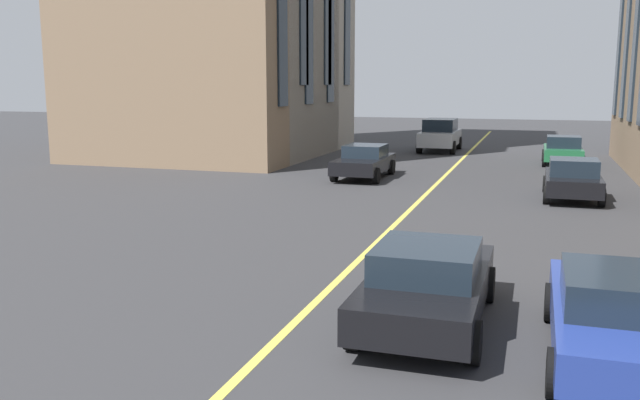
% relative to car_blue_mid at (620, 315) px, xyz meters
% --- Properties ---
extents(lane_centre_line, '(80.00, 0.16, 0.01)m').
position_rel_car_blue_mid_xyz_m(lane_centre_line, '(7.15, 4.90, -0.70)').
color(lane_centre_line, '#D8C64C').
rests_on(lane_centre_line, ground_plane).
extents(car_blue_mid, '(4.40, 1.95, 1.37)m').
position_rel_car_blue_mid_xyz_m(car_blue_mid, '(0.00, 0.00, 0.00)').
color(car_blue_mid, navy).
rests_on(car_blue_mid, ground_plane).
extents(car_silver_parked_b, '(4.70, 2.14, 1.88)m').
position_rel_car_blue_mid_xyz_m(car_silver_parked_b, '(29.40, 6.60, 0.27)').
color(car_silver_parked_b, '#B7BABF').
rests_on(car_silver_parked_b, ground_plane).
extents(car_black_parked_a, '(4.40, 1.95, 1.37)m').
position_rel_car_blue_mid_xyz_m(car_black_parked_a, '(17.23, 8.05, 0.00)').
color(car_black_parked_a, black).
rests_on(car_black_parked_a, ground_plane).
extents(car_black_far, '(4.40, 1.95, 1.37)m').
position_rel_car_blue_mid_xyz_m(car_black_far, '(0.72, 2.81, 0.00)').
color(car_black_far, black).
rests_on(car_black_far, ground_plane).
extents(car_green_trailing, '(3.90, 1.89, 1.40)m').
position_rel_car_blue_mid_xyz_m(car_green_trailing, '(24.69, 0.00, -0.00)').
color(car_green_trailing, '#1E6038').
rests_on(car_green_trailing, ground_plane).
extents(car_black_oncoming, '(3.90, 1.89, 1.40)m').
position_rel_car_blue_mid_xyz_m(car_black_oncoming, '(14.28, 0.00, -0.00)').
color(car_black_oncoming, black).
rests_on(car_black_oncoming, ground_plane).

